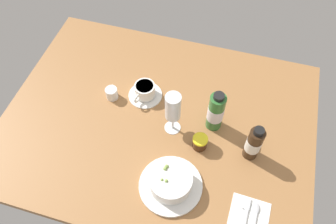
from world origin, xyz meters
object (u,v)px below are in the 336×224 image
Objects in this scene: sauce_bottle_brown at (254,144)px; sauce_bottle_green at (216,112)px; jam_jar at (200,142)px; wine_glass at (173,108)px; creamer_jug at (112,93)px; coffee_cup at (145,91)px; porridge_bowl at (171,182)px.

sauce_bottle_brown is 0.89× the size of sauce_bottle_green.
wine_glass is at bearing 157.32° from jam_jar.
wine_glass is (25.34, -6.85, 9.57)cm from creamer_jug.
wine_glass is 1.04× the size of sauce_bottle_green.
sauce_bottle_green reaches higher than coffee_cup.
creamer_jug is 27.94cm from wine_glass.
jam_jar is 11.53cm from sauce_bottle_green.
coffee_cup is 0.74× the size of sauce_bottle_green.
sauce_bottle_brown reaches higher than coffee_cup.
porridge_bowl is at bearing -42.38° from creamer_jug.
jam_jar is at bearing -174.05° from sauce_bottle_brown.
porridge_bowl is 1.16× the size of sauce_bottle_green.
sauce_bottle_green is (38.84, -1.64, 5.74)cm from creamer_jug.
creamer_jug is at bearing 162.55° from jam_jar.
creamer_jug is 53.97cm from sauce_bottle_brown.
porridge_bowl reaches higher than coffee_cup.
wine_glass is 14.97cm from jam_jar.
porridge_bowl is at bearing -75.93° from wine_glass.
creamer_jug reaches higher than jam_jar.
sauce_bottle_brown is at bearing -10.27° from creamer_jug.
sauce_bottle_brown is at bearing -5.67° from wine_glass.
porridge_bowl is 3.92× the size of jam_jar.
porridge_bowl is 1.29× the size of sauce_bottle_brown.
porridge_bowl is at bearing -108.16° from jam_jar.
sauce_bottle_green reaches higher than jam_jar.
jam_jar is at bearing -17.45° from creamer_jug.
wine_glass is at bearing -15.13° from creamer_jug.
jam_jar is 0.33× the size of sauce_bottle_brown.
coffee_cup is 28.31cm from sauce_bottle_green.
sauce_bottle_green is at bearing -2.42° from creamer_jug.
coffee_cup is (-19.02, 31.87, -0.57)cm from porridge_bowl.
wine_glass is 28.11cm from sauce_bottle_brown.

